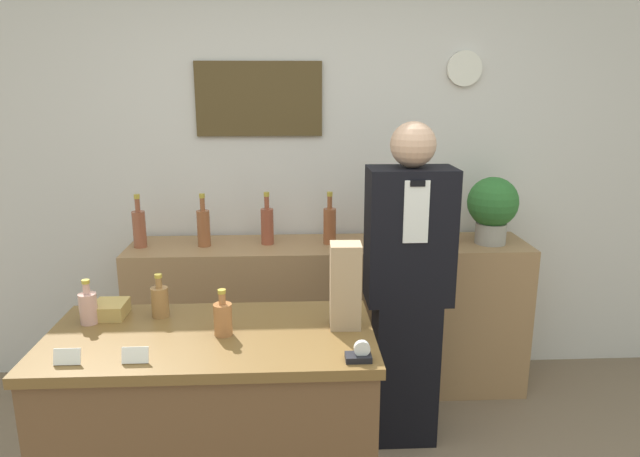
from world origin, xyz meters
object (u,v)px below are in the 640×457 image
Objects in this scene: shopkeeper at (407,289)px; tape_dispenser at (360,354)px; potted_plant at (493,206)px; paper_bag at (345,286)px.

tape_dispenser is (-0.36, -0.93, 0.12)m from shopkeeper.
tape_dispenser is at bearing -110.89° from shopkeeper.
potted_plant is 1.19× the size of paper_bag.
shopkeeper is at bearing 59.53° from paper_bag.
potted_plant is (0.60, 0.52, 0.32)m from shopkeeper.
tape_dispenser is (0.02, -0.29, -0.15)m from paper_bag.
potted_plant is at bearing 40.80° from shopkeeper.
paper_bag is 3.74× the size of tape_dispenser.
potted_plant reaches higher than paper_bag.
paper_bag is at bearing -120.47° from shopkeeper.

